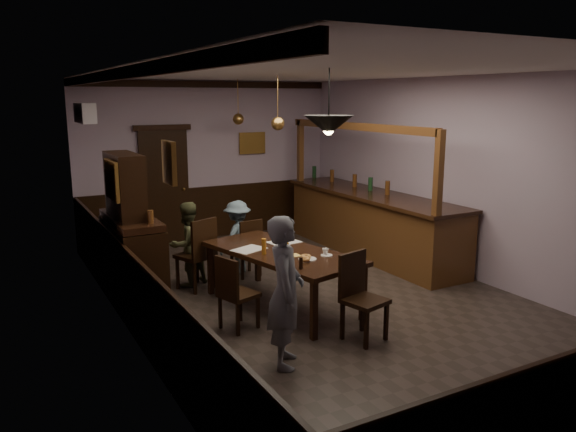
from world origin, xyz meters
TOP-DOWN VIEW (x-y plane):
  - room at (0.00, 0.00)m, footprint 5.01×8.01m
  - dining_table at (-0.55, 0.01)m, footprint 1.48×2.37m
  - chair_far_left at (-1.26, 1.14)m, footprint 0.58×0.58m
  - chair_far_right at (-0.41, 1.35)m, footprint 0.43×0.43m
  - chair_near at (-0.25, -1.28)m, footprint 0.52×0.52m
  - chair_side at (-1.40, -0.40)m, footprint 0.49×0.49m
  - person_standing at (-1.29, -1.45)m, footprint 0.60×0.68m
  - person_seated_left at (-1.34, 1.41)m, footprint 0.72×0.65m
  - person_seated_right at (-0.47, 1.62)m, footprint 0.85×0.71m
  - newspaper_left at (-0.90, 0.26)m, footprint 0.50×0.43m
  - newspaper_right at (-0.32, 0.37)m, footprint 0.45×0.35m
  - napkin at (-0.52, -0.26)m, footprint 0.18×0.18m
  - saucer at (-0.17, -0.46)m, footprint 0.15×0.15m
  - coffee_cup at (-0.17, -0.43)m, footprint 0.10×0.10m
  - pastry_plate at (-0.47, -0.50)m, footprint 0.22×0.22m
  - pastry_ring_a at (-0.54, -0.57)m, footprint 0.13×0.13m
  - pastry_ring_b at (-0.47, -0.47)m, footprint 0.13×0.13m
  - soda_can at (-0.52, -0.06)m, footprint 0.07×0.07m
  - beer_glass at (-0.82, -0.02)m, footprint 0.06×0.06m
  - water_glass at (-0.48, 0.12)m, footprint 0.06×0.06m
  - pepper_mill at (-0.72, -0.79)m, footprint 0.04×0.04m
  - sideboard at (-2.21, 1.07)m, footprint 0.54×1.51m
  - bar_counter at (1.99, 1.49)m, footprint 0.94×4.05m
  - door_back at (-0.90, 3.95)m, footprint 0.90×0.06m
  - ac_unit at (-2.38, 2.90)m, footprint 0.20×0.85m
  - picture_left_small at (-2.46, -1.60)m, footprint 0.04×0.28m
  - picture_left_large at (-2.46, 0.80)m, footprint 0.04×0.62m
  - picture_back at (0.90, 3.96)m, footprint 0.55×0.04m
  - pendant_iron at (-0.37, -0.77)m, footprint 0.56×0.56m
  - pendant_brass_mid at (0.10, 1.35)m, footprint 0.20×0.20m
  - pendant_brass_far at (0.30, 3.25)m, footprint 0.20×0.20m

SIDE VIEW (x-z plane):
  - chair_far_right at x=-0.41m, z-range 0.04..0.94m
  - chair_side at x=-1.40m, z-range 0.04..0.94m
  - chair_near at x=-0.25m, z-range 0.05..1.03m
  - chair_far_left at x=-1.26m, z-range 0.05..1.09m
  - person_seated_right at x=-0.47m, z-range 0.00..1.14m
  - bar_counter at x=1.99m, z-range -0.56..1.72m
  - person_seated_left at x=-1.34m, z-range 0.00..1.23m
  - dining_table at x=-0.55m, z-range 0.31..1.06m
  - napkin at x=-0.52m, z-range 0.75..0.75m
  - newspaper_left at x=-0.90m, z-range 0.75..0.76m
  - newspaper_right at x=-0.32m, z-range 0.75..0.76m
  - saucer at x=-0.17m, z-range 0.75..0.76m
  - pastry_plate at x=-0.47m, z-range 0.75..0.76m
  - person_standing at x=-1.29m, z-range 0.00..1.56m
  - pastry_ring_a at x=-0.54m, z-range 0.77..0.81m
  - pastry_ring_b at x=-0.47m, z-range 0.77..0.81m
  - sideboard at x=-2.21m, z-range -0.20..1.79m
  - coffee_cup at x=-0.17m, z-range 0.76..0.84m
  - soda_can at x=-0.52m, z-range 0.75..0.87m
  - pepper_mill at x=-0.72m, z-range 0.75..0.89m
  - water_glass at x=-0.48m, z-range 0.75..0.90m
  - beer_glass at x=-0.82m, z-range 0.75..0.95m
  - door_back at x=-0.90m, z-range 0.00..2.10m
  - room at x=0.00m, z-range -0.01..3.01m
  - picture_left_large at x=-2.46m, z-range 1.46..1.94m
  - picture_back at x=0.90m, z-range 1.59..2.01m
  - picture_left_small at x=-2.46m, z-range 1.97..2.33m
  - pendant_brass_mid at x=0.10m, z-range 1.89..2.70m
  - pendant_brass_far at x=0.30m, z-range 1.89..2.70m
  - pendant_iron at x=-0.37m, z-range 2.01..2.74m
  - ac_unit at x=-2.38m, z-range 2.30..2.60m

